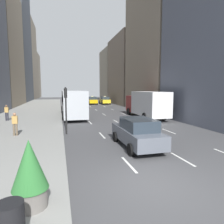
{
  "coord_description": "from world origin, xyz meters",
  "views": [
    {
      "loc": [
        -3.21,
        -6.36,
        3.47
      ],
      "look_at": [
        1.56,
        11.72,
        1.3
      ],
      "focal_mm": 32.0,
      "sensor_mm": 36.0,
      "label": 1
    }
  ],
  "objects_px": {
    "city_bus": "(72,102)",
    "traffic_light_pole": "(66,103)",
    "taxi_lead": "(92,100)",
    "trash_can": "(10,223)",
    "pedestrian_far_walking": "(7,112)",
    "box_truck": "(146,104)",
    "pedestrian_mid_block": "(15,123)",
    "sedan_black_near": "(137,132)",
    "planter_with_shrub": "(30,173)",
    "taxi_second": "(105,100)"
  },
  "relations": [
    {
      "from": "trash_can",
      "to": "pedestrian_mid_block",
      "type": "height_order",
      "value": "pedestrian_mid_block"
    },
    {
      "from": "trash_can",
      "to": "traffic_light_pole",
      "type": "height_order",
      "value": "traffic_light_pole"
    },
    {
      "from": "trash_can",
      "to": "taxi_second",
      "type": "bearing_deg",
      "value": 74.49
    },
    {
      "from": "taxi_lead",
      "to": "city_bus",
      "type": "distance_m",
      "value": 19.99
    },
    {
      "from": "box_truck",
      "to": "traffic_light_pole",
      "type": "height_order",
      "value": "traffic_light_pole"
    },
    {
      "from": "sedan_black_near",
      "to": "city_bus",
      "type": "bearing_deg",
      "value": 100.64
    },
    {
      "from": "taxi_second",
      "to": "planter_with_shrub",
      "type": "height_order",
      "value": "planter_with_shrub"
    },
    {
      "from": "pedestrian_far_walking",
      "to": "traffic_light_pole",
      "type": "height_order",
      "value": "traffic_light_pole"
    },
    {
      "from": "taxi_lead",
      "to": "pedestrian_far_walking",
      "type": "xyz_separation_m",
      "value": [
        -12.61,
        -22.09,
        0.19
      ]
    },
    {
      "from": "city_bus",
      "to": "trash_can",
      "type": "bearing_deg",
      "value": -97.2
    },
    {
      "from": "trash_can",
      "to": "city_bus",
      "type": "bearing_deg",
      "value": 82.8
    },
    {
      "from": "pedestrian_far_walking",
      "to": "trash_can",
      "type": "bearing_deg",
      "value": -76.94
    },
    {
      "from": "pedestrian_mid_block",
      "to": "taxi_second",
      "type": "bearing_deg",
      "value": 65.82
    },
    {
      "from": "trash_can",
      "to": "pedestrian_far_walking",
      "type": "bearing_deg",
      "value": 103.06
    },
    {
      "from": "taxi_lead",
      "to": "city_bus",
      "type": "relative_size",
      "value": 0.38
    },
    {
      "from": "planter_with_shrub",
      "to": "pedestrian_mid_block",
      "type": "distance_m",
      "value": 9.83
    },
    {
      "from": "taxi_lead",
      "to": "box_truck",
      "type": "height_order",
      "value": "box_truck"
    },
    {
      "from": "taxi_second",
      "to": "box_truck",
      "type": "relative_size",
      "value": 0.52
    },
    {
      "from": "taxi_second",
      "to": "city_bus",
      "type": "bearing_deg",
      "value": -114.28
    },
    {
      "from": "sedan_black_near",
      "to": "pedestrian_far_walking",
      "type": "xyz_separation_m",
      "value": [
        -9.81,
        12.04,
        0.18
      ]
    },
    {
      "from": "taxi_lead",
      "to": "pedestrian_mid_block",
      "type": "xyz_separation_m",
      "value": [
        -10.32,
        -29.74,
        0.19
      ]
    },
    {
      "from": "box_truck",
      "to": "trash_can",
      "type": "relative_size",
      "value": 9.33
    },
    {
      "from": "sedan_black_near",
      "to": "pedestrian_mid_block",
      "type": "distance_m",
      "value": 8.71
    },
    {
      "from": "planter_with_shrub",
      "to": "taxi_lead",
      "type": "bearing_deg",
      "value": 78.4
    },
    {
      "from": "planter_with_shrub",
      "to": "pedestrian_far_walking",
      "type": "xyz_separation_m",
      "value": [
        -4.54,
        17.21,
        -0.09
      ]
    },
    {
      "from": "city_bus",
      "to": "pedestrian_far_walking",
      "type": "bearing_deg",
      "value": -157.31
    },
    {
      "from": "taxi_second",
      "to": "pedestrian_far_walking",
      "type": "xyz_separation_m",
      "value": [
        -15.41,
        -21.57,
        0.19
      ]
    },
    {
      "from": "traffic_light_pole",
      "to": "trash_can",
      "type": "bearing_deg",
      "value": -97.99
    },
    {
      "from": "city_bus",
      "to": "traffic_light_pole",
      "type": "relative_size",
      "value": 3.22
    },
    {
      "from": "taxi_second",
      "to": "city_bus",
      "type": "height_order",
      "value": "city_bus"
    },
    {
      "from": "taxi_second",
      "to": "box_truck",
      "type": "height_order",
      "value": "box_truck"
    },
    {
      "from": "taxi_second",
      "to": "pedestrian_mid_block",
      "type": "xyz_separation_m",
      "value": [
        -13.12,
        -29.22,
        0.19
      ]
    },
    {
      "from": "planter_with_shrub",
      "to": "sedan_black_near",
      "type": "bearing_deg",
      "value": 44.45
    },
    {
      "from": "planter_with_shrub",
      "to": "traffic_light_pole",
      "type": "relative_size",
      "value": 0.54
    },
    {
      "from": "taxi_second",
      "to": "traffic_light_pole",
      "type": "height_order",
      "value": "traffic_light_pole"
    },
    {
      "from": "city_bus",
      "to": "pedestrian_mid_block",
      "type": "relative_size",
      "value": 7.04
    },
    {
      "from": "city_bus",
      "to": "pedestrian_far_walking",
      "type": "xyz_separation_m",
      "value": [
        -7.0,
        -2.92,
        -0.72
      ]
    },
    {
      "from": "city_bus",
      "to": "traffic_light_pole",
      "type": "xyz_separation_m",
      "value": [
        -1.14,
        -10.25,
        0.62
      ]
    },
    {
      "from": "traffic_light_pole",
      "to": "taxi_second",
      "type": "bearing_deg",
      "value": 71.71
    },
    {
      "from": "sedan_black_near",
      "to": "trash_can",
      "type": "xyz_separation_m",
      "value": [
        -5.52,
        -6.45,
        -0.29
      ]
    },
    {
      "from": "pedestrian_mid_block",
      "to": "pedestrian_far_walking",
      "type": "xyz_separation_m",
      "value": [
        -2.29,
        7.64,
        0.0
      ]
    },
    {
      "from": "taxi_lead",
      "to": "trash_can",
      "type": "bearing_deg",
      "value": -101.58
    },
    {
      "from": "taxi_second",
      "to": "pedestrian_far_walking",
      "type": "distance_m",
      "value": 26.51
    },
    {
      "from": "taxi_lead",
      "to": "trash_can",
      "type": "relative_size",
      "value": 4.89
    },
    {
      "from": "planter_with_shrub",
      "to": "pedestrian_far_walking",
      "type": "distance_m",
      "value": 17.8
    },
    {
      "from": "pedestrian_mid_block",
      "to": "city_bus",
      "type": "bearing_deg",
      "value": 66.0
    },
    {
      "from": "trash_can",
      "to": "planter_with_shrub",
      "type": "distance_m",
      "value": 1.42
    },
    {
      "from": "box_truck",
      "to": "pedestrian_mid_block",
      "type": "bearing_deg",
      "value": -153.15
    },
    {
      "from": "taxi_second",
      "to": "city_bus",
      "type": "relative_size",
      "value": 0.38
    },
    {
      "from": "taxi_second",
      "to": "sedan_black_near",
      "type": "distance_m",
      "value": 34.08
    }
  ]
}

